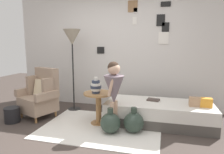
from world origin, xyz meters
TOP-DOWN VIEW (x-y plane):
  - ground_plane at (0.00, 0.00)m, footprint 12.00×12.00m
  - gallery_wall at (0.00, 1.95)m, footprint 4.80×0.12m
  - rug at (0.04, 0.63)m, footprint 2.04×1.48m
  - armchair at (-1.31, 0.86)m, footprint 0.88×0.78m
  - daybed at (1.00, 1.06)m, footprint 1.91×0.81m
  - pillow_head at (1.77, 0.99)m, footprint 0.19×0.12m
  - pillow_mid at (1.60, 0.99)m, footprint 0.19×0.13m
  - side_table at (-0.06, 0.78)m, footprint 0.54×0.54m
  - vase_striped at (-0.09, 0.73)m, footprint 0.19×0.19m
  - floor_lamp at (-0.85, 1.41)m, footprint 0.37×0.37m
  - person_child at (0.28, 0.59)m, footprint 0.34×0.34m
  - book_on_daybed at (0.90, 1.16)m, footprint 0.24×0.20m
  - demijohn_near at (0.25, 0.45)m, footprint 0.34×0.34m
  - demijohn_far at (0.62, 0.57)m, footprint 0.34×0.34m
  - magazine_basket at (-1.64, 0.43)m, footprint 0.28×0.28m

SIDE VIEW (x-z plane):
  - ground_plane at x=0.00m, z-range 0.00..0.00m
  - rug at x=0.04m, z-range 0.00..0.01m
  - magazine_basket at x=-1.64m, z-range 0.00..0.28m
  - demijohn_near at x=0.25m, z-range -0.04..0.38m
  - demijohn_far at x=0.62m, z-range -0.04..0.39m
  - daybed at x=1.00m, z-range 0.00..0.40m
  - side_table at x=-0.06m, z-range 0.12..0.70m
  - book_on_daybed at x=0.90m, z-range 0.40..0.43m
  - armchair at x=-1.31m, z-range -0.05..0.92m
  - pillow_head at x=1.77m, z-range 0.40..0.55m
  - pillow_mid at x=1.60m, z-range 0.40..0.55m
  - vase_striped at x=-0.09m, z-range 0.56..0.85m
  - person_child at x=0.28m, z-range 0.17..1.34m
  - gallery_wall at x=0.00m, z-range 0.00..2.60m
  - floor_lamp at x=-0.85m, z-range 0.64..2.39m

